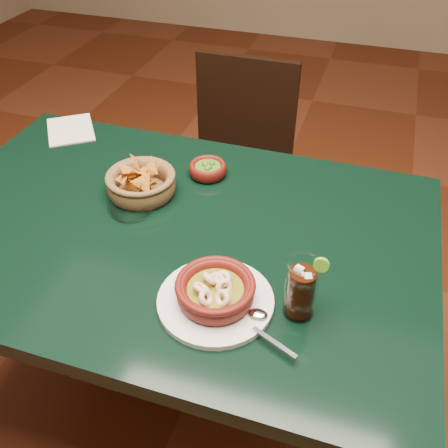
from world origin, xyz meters
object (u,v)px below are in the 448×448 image
(chip_basket, at_px, (141,183))
(cola_drink, at_px, (301,289))
(dining_chair, at_px, (236,168))
(shrimp_plate, at_px, (216,293))
(dining_table, at_px, (172,258))

(chip_basket, height_order, cola_drink, cola_drink)
(dining_chair, relative_size, shrimp_plate, 2.89)
(dining_table, bearing_deg, shrimp_plate, -46.51)
(chip_basket, bearing_deg, dining_table, -41.15)
(chip_basket, bearing_deg, cola_drink, -30.01)
(dining_table, distance_m, chip_basket, 0.20)
(dining_table, bearing_deg, chip_basket, 138.85)
(dining_table, relative_size, cola_drink, 8.10)
(dining_chair, height_order, cola_drink, cola_drink)
(dining_table, relative_size, dining_chair, 1.42)
(shrimp_plate, relative_size, cola_drink, 1.98)
(chip_basket, distance_m, cola_drink, 0.52)
(dining_chair, distance_m, shrimp_plate, 0.97)
(dining_table, bearing_deg, cola_drink, -25.44)
(dining_chair, xyz_separation_m, shrimp_plate, (0.22, -0.89, 0.31))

